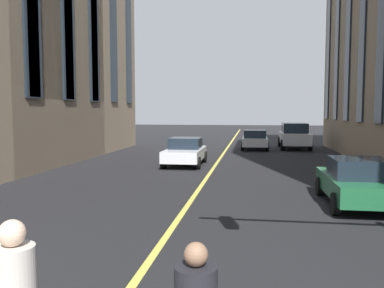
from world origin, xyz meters
name	(u,v)px	position (x,y,z in m)	size (l,w,h in m)	color
lane_centre_line	(216,165)	(20.00, 0.00, 0.00)	(80.00, 0.16, 0.01)	#D8C64C
car_white_far	(185,152)	(19.66, 1.52, 0.70)	(3.90, 1.89, 1.40)	silver
car_green_parked_b	(358,182)	(11.73, -4.90, 0.70)	(3.90, 1.89, 1.40)	#1E6038
car_white_trailing	(255,140)	(28.91, -2.03, 0.70)	(3.90, 1.89, 1.40)	silver
car_white_mid	(294,135)	(29.89, -4.90, 0.97)	(4.70, 2.14, 1.88)	silver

